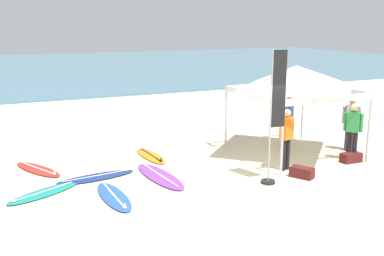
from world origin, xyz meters
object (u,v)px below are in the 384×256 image
object	(u,v)px
surfboard_navy	(96,177)
surfboard_purple	(160,176)
person_green	(353,128)
surfboard_orange	(151,156)
person_grey	(351,120)
banner_flag	(274,122)
canopy_tent	(296,78)
person_orange	(286,135)
surfboard_teal	(44,193)
person_blue	(288,119)
surfboard_blue	(114,196)
surfboard_red	(38,169)
gear_bag_by_pole	(302,172)
gear_bag_near_tent	(351,158)

from	to	relation	value
surfboard_navy	surfboard_purple	world-z (taller)	same
surfboard_navy	person_green	world-z (taller)	person_green
surfboard_navy	surfboard_orange	distance (m)	2.35
person_grey	banner_flag	distance (m)	4.27
person_grey	canopy_tent	bearing A→B (deg)	168.95
canopy_tent	person_orange	distance (m)	2.11
surfboard_teal	person_blue	distance (m)	7.81
surfboard_blue	surfboard_red	world-z (taller)	same
person_blue	surfboard_teal	bearing A→B (deg)	-173.39
banner_flag	gear_bag_by_pole	distance (m)	1.72
canopy_tent	person_orange	bearing A→B (deg)	-134.28
surfboard_navy	gear_bag_near_tent	bearing A→B (deg)	-13.59
person_grey	gear_bag_near_tent	distance (m)	1.54
surfboard_blue	gear_bag_by_pole	bearing A→B (deg)	-7.66
surfboard_orange	banner_flag	xyz separation A→B (m)	(1.99, -3.50, 1.54)
surfboard_orange	surfboard_purple	bearing A→B (deg)	-103.26
surfboard_blue	gear_bag_near_tent	size ratio (longest dim) A/B	3.45
person_grey	banner_flag	bearing A→B (deg)	-159.28
surfboard_teal	surfboard_blue	distance (m)	1.73
canopy_tent	person_green	distance (m)	2.21
surfboard_blue	gear_bag_near_tent	xyz separation A→B (m)	(7.07, -0.14, 0.10)
person_blue	gear_bag_near_tent	bearing A→B (deg)	-67.59
surfboard_navy	surfboard_teal	bearing A→B (deg)	-156.20
surfboard_blue	surfboard_red	xyz separation A→B (m)	(-1.33, 2.90, 0.00)
surfboard_blue	banner_flag	distance (m)	4.29
surfboard_teal	gear_bag_by_pole	distance (m)	6.54
canopy_tent	surfboard_red	distance (m)	7.87
surfboard_orange	person_blue	world-z (taller)	person_blue
surfboard_teal	surfboard_blue	xyz separation A→B (m)	(1.45, -0.95, -0.00)
surfboard_navy	person_orange	xyz separation A→B (m)	(4.91, -1.50, 0.95)
surfboard_blue	person_blue	world-z (taller)	person_blue
surfboard_teal	surfboard_navy	world-z (taller)	same
surfboard_orange	person_blue	size ratio (longest dim) A/B	1.11
banner_flag	surfboard_purple	bearing A→B (deg)	146.49
surfboard_navy	surfboard_purple	distance (m)	1.66
surfboard_red	person_grey	size ratio (longest dim) A/B	1.18
surfboard_orange	surfboard_teal	bearing A→B (deg)	-150.92
surfboard_navy	canopy_tent	bearing A→B (deg)	-3.48
canopy_tent	person_green	xyz separation A→B (m)	(1.18, -1.23, -1.40)
person_orange	person_grey	world-z (taller)	same
surfboard_purple	person_orange	bearing A→B (deg)	-14.53
gear_bag_by_pole	person_green	bearing A→B (deg)	15.61
surfboard_purple	person_blue	world-z (taller)	person_blue
person_blue	gear_bag_near_tent	size ratio (longest dim) A/B	2.85
canopy_tent	person_grey	bearing A→B (deg)	-11.05
canopy_tent	surfboard_purple	bearing A→B (deg)	-176.67
surfboard_orange	person_orange	xyz separation A→B (m)	(2.93, -2.77, 0.95)
surfboard_orange	gear_bag_near_tent	xyz separation A→B (m)	(5.11, -2.98, 0.10)
surfboard_purple	surfboard_orange	xyz separation A→B (m)	(0.45, 1.89, 0.00)
surfboard_purple	person_grey	size ratio (longest dim) A/B	1.46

